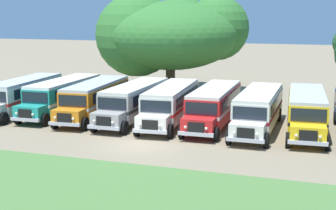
{
  "coord_description": "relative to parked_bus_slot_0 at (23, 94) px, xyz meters",
  "views": [
    {
      "loc": [
        11.29,
        -27.74,
        8.4
      ],
      "look_at": [
        0.0,
        5.88,
        1.6
      ],
      "focal_mm": 51.11,
      "sensor_mm": 36.0,
      "label": 1
    }
  ],
  "objects": [
    {
      "name": "parked_bus_slot_7",
      "position": [
        23.59,
        0.62,
        0.0
      ],
      "size": [
        3.27,
        10.93,
        2.82
      ],
      "rotation": [
        0.0,
        0.0,
        -1.51
      ],
      "color": "yellow",
      "rests_on": "ground_plane"
    },
    {
      "name": "broad_shade_tree",
      "position": [
        8.72,
        13.67,
        4.76
      ],
      "size": [
        15.59,
        13.66,
        10.51
      ],
      "color": "brown",
      "rests_on": "ground_plane"
    },
    {
      "name": "parked_bus_slot_2",
      "position": [
        6.73,
        0.35,
        0.0
      ],
      "size": [
        3.41,
        10.95,
        2.82
      ],
      "rotation": [
        0.0,
        0.0,
        -1.49
      ],
      "color": "orange",
      "rests_on": "ground_plane"
    },
    {
      "name": "parked_bus_slot_6",
      "position": [
        20.21,
        0.05,
        0.0
      ],
      "size": [
        2.7,
        10.84,
        2.82
      ],
      "rotation": [
        0.0,
        0.0,
        -1.57
      ],
      "color": "silver",
      "rests_on": "ground_plane"
    },
    {
      "name": "ground_plane",
      "position": [
        13.55,
        -6.88,
        -1.58
      ],
      "size": [
        220.0,
        220.0,
        0.0
      ],
      "primitive_type": "plane",
      "color": "#84755B"
    },
    {
      "name": "parked_bus_slot_4",
      "position": [
        13.36,
        0.24,
        0.0
      ],
      "size": [
        3.34,
        10.94,
        2.82
      ],
      "rotation": [
        0.0,
        0.0,
        -1.5
      ],
      "color": "silver",
      "rests_on": "ground_plane"
    },
    {
      "name": "foreground_grass_strip",
      "position": [
        13.55,
        -16.4,
        -1.58
      ],
      "size": [
        80.0,
        11.68,
        0.01
      ],
      "primitive_type": "cube",
      "color": "#4C7538",
      "rests_on": "ground_plane"
    },
    {
      "name": "parked_bus_slot_1",
      "position": [
        3.48,
        0.72,
        0.0
      ],
      "size": [
        2.93,
        10.87,
        2.82
      ],
      "rotation": [
        0.0,
        0.0,
        -1.54
      ],
      "color": "teal",
      "rests_on": "ground_plane"
    },
    {
      "name": "parked_bus_slot_3",
      "position": [
        10.32,
        0.25,
        0.0
      ],
      "size": [
        2.72,
        10.84,
        2.82
      ],
      "rotation": [
        0.0,
        0.0,
        -1.57
      ],
      "color": "#9E9993",
      "rests_on": "ground_plane"
    },
    {
      "name": "parked_bus_slot_5",
      "position": [
        16.77,
        0.54,
        0.0
      ],
      "size": [
        2.87,
        10.86,
        2.82
      ],
      "rotation": [
        0.0,
        0.0,
        -1.55
      ],
      "color": "red",
      "rests_on": "ground_plane"
    },
    {
      "name": "parked_bus_slot_0",
      "position": [
        0.0,
        0.0,
        0.0
      ],
      "size": [
        3.36,
        10.94,
        2.82
      ],
      "rotation": [
        0.0,
        0.0,
        -1.5
      ],
      "color": "silver",
      "rests_on": "ground_plane"
    }
  ]
}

